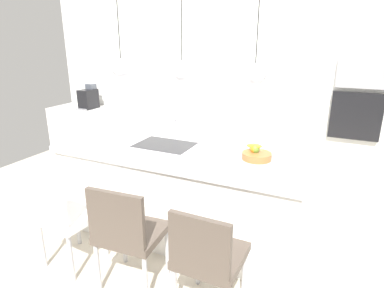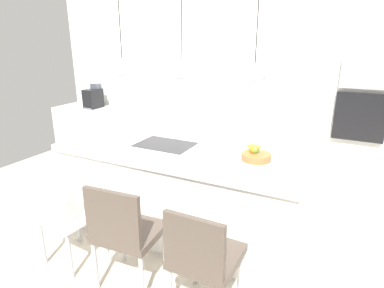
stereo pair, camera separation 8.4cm
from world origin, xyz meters
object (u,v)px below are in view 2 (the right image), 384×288
at_px(oven, 360,117).
at_px(chair_far, 203,256).
at_px(microwave, 367,74).
at_px(chair_near, 64,211).
at_px(chair_middle, 125,230).
at_px(fruit_bowl, 256,155).
at_px(coffee_machine, 93,98).

height_order(oven, chair_far, oven).
height_order(microwave, chair_far, microwave).
bearing_deg(chair_near, chair_middle, 0.18).
bearing_deg(fruit_bowl, chair_middle, -127.96).
distance_m(fruit_bowl, chair_far, 1.03).
distance_m(oven, chair_near, 3.34).
relative_size(coffee_machine, chair_middle, 0.42).
relative_size(oven, chair_middle, 0.62).
relative_size(chair_near, chair_far, 1.05).
relative_size(microwave, chair_far, 0.62).
bearing_deg(microwave, chair_far, -108.62).
relative_size(chair_middle, chair_far, 1.03).
relative_size(coffee_machine, microwave, 0.70).
distance_m(oven, chair_far, 2.70).
height_order(chair_middle, chair_far, chair_middle).
bearing_deg(oven, microwave, 0.00).
bearing_deg(fruit_bowl, chair_far, -94.08).
bearing_deg(fruit_bowl, oven, 63.82).
bearing_deg(chair_middle, microwave, 59.12).
distance_m(coffee_machine, oven, 3.83).
xyz_separation_m(fruit_bowl, microwave, (0.78, 1.59, 0.58)).
height_order(fruit_bowl, microwave, microwave).
height_order(chair_near, chair_far, chair_near).
bearing_deg(chair_near, coffee_machine, 127.07).
height_order(fruit_bowl, coffee_machine, coffee_machine).
bearing_deg(chair_far, coffee_machine, 143.29).
xyz_separation_m(oven, chair_middle, (-1.50, -2.51, -0.51)).
height_order(coffee_machine, chair_middle, coffee_machine).
distance_m(coffee_machine, chair_middle, 3.24).
xyz_separation_m(chair_near, chair_far, (1.29, 0.00, -0.01)).
bearing_deg(microwave, fruit_bowl, -116.18).
relative_size(fruit_bowl, microwave, 0.47).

